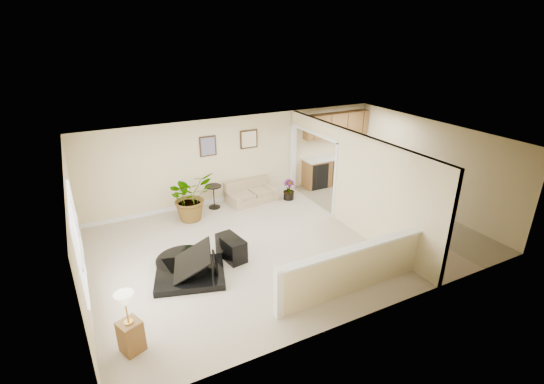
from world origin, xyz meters
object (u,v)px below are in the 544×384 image
piano (185,252)px  lamp_stand (129,327)px  piano_bench (231,248)px  small_plant (289,191)px  loveseat (251,191)px  palm_plant (190,197)px  accent_table (214,194)px

piano → lamp_stand: (-1.36, -1.67, -0.09)m
piano_bench → small_plant: bearing=39.8°
piano → loveseat: 4.02m
palm_plant → piano: bearing=-108.7°
piano → small_plant: size_ratio=3.10×
loveseat → lamp_stand: bearing=-138.7°
lamp_stand → palm_plant: bearing=62.2°
loveseat → lamp_stand: size_ratio=1.38×
palm_plant → lamp_stand: bearing=-117.8°
accent_table → lamp_stand: (-3.00, -4.59, 0.03)m
palm_plant → loveseat: bearing=10.9°
loveseat → small_plant: loveseat is taller
piano → loveseat: (2.78, 2.89, -0.24)m
piano_bench → loveseat: bearing=58.0°
piano_bench → piano: bearing=-171.1°
piano_bench → lamp_stand: 3.06m
accent_table → lamp_stand: size_ratio=0.62×
palm_plant → small_plant: (3.00, -0.04, -0.39)m
piano → piano_bench: piano is taller
piano_bench → accent_table: (0.56, 2.75, 0.18)m
accent_table → palm_plant: palm_plant is taller
palm_plant → small_plant: size_ratio=2.38×
palm_plant → lamp_stand: (-2.21, -4.19, -0.18)m
piano_bench → loveseat: (1.70, 2.72, 0.05)m
loveseat → accent_table: size_ratio=2.24×
accent_table → lamp_stand: 5.48m
piano → accent_table: 3.35m
loveseat → accent_table: (-1.14, 0.03, 0.12)m
piano → piano_bench: size_ratio=2.46×
piano_bench → small_plant: small_plant is taller
accent_table → piano: bearing=-119.3°
loveseat → small_plant: bearing=-27.4°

